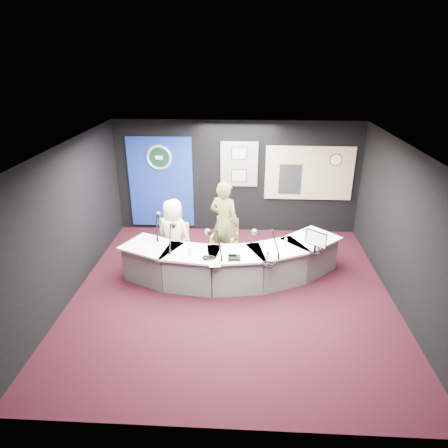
# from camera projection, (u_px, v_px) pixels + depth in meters

# --- Properties ---
(ground) EXTENTS (6.00, 6.00, 0.00)m
(ground) POSITION_uv_depth(u_px,v_px,m) (232.00, 293.00, 7.65)
(ground) COLOR black
(ground) RESTS_ON ground
(ceiling) EXTENTS (6.00, 6.00, 0.02)m
(ceiling) POSITION_uv_depth(u_px,v_px,m) (234.00, 149.00, 6.54)
(ceiling) COLOR silver
(ceiling) RESTS_ON ground
(wall_back) EXTENTS (6.00, 0.02, 2.80)m
(wall_back) POSITION_uv_depth(u_px,v_px,m) (237.00, 178.00, 9.84)
(wall_back) COLOR black
(wall_back) RESTS_ON ground
(wall_front) EXTENTS (6.00, 0.02, 2.80)m
(wall_front) POSITION_uv_depth(u_px,v_px,m) (223.00, 337.00, 4.35)
(wall_front) COLOR black
(wall_front) RESTS_ON ground
(wall_left) EXTENTS (0.02, 6.00, 2.80)m
(wall_left) POSITION_uv_depth(u_px,v_px,m) (68.00, 223.00, 7.25)
(wall_left) COLOR black
(wall_left) RESTS_ON ground
(wall_right) EXTENTS (0.02, 6.00, 2.80)m
(wall_right) POSITION_uv_depth(u_px,v_px,m) (405.00, 230.00, 6.95)
(wall_right) COLOR black
(wall_right) RESTS_ON ground
(broadcast_desk) EXTENTS (4.50, 1.90, 0.75)m
(broadcast_desk) POSITION_uv_depth(u_px,v_px,m) (231.00, 262.00, 8.01)
(broadcast_desk) COLOR silver
(broadcast_desk) RESTS_ON ground
(backdrop_panel) EXTENTS (1.60, 0.05, 2.30)m
(backdrop_panel) POSITION_uv_depth(u_px,v_px,m) (161.00, 183.00, 9.97)
(backdrop_panel) COLOR navy
(backdrop_panel) RESTS_ON wall_back
(agency_seal) EXTENTS (0.63, 0.07, 0.63)m
(agency_seal) POSITION_uv_depth(u_px,v_px,m) (159.00, 157.00, 9.68)
(agency_seal) COLOR silver
(agency_seal) RESTS_ON backdrop_panel
(seal_center) EXTENTS (0.48, 0.01, 0.48)m
(seal_center) POSITION_uv_depth(u_px,v_px,m) (159.00, 157.00, 9.68)
(seal_center) COLOR black
(seal_center) RESTS_ON backdrop_panel
(pinboard) EXTENTS (0.90, 0.04, 1.10)m
(pinboard) POSITION_uv_depth(u_px,v_px,m) (239.00, 164.00, 9.68)
(pinboard) COLOR slate
(pinboard) RESTS_ON wall_back
(framed_photo_upper) EXTENTS (0.34, 0.02, 0.27)m
(framed_photo_upper) POSITION_uv_depth(u_px,v_px,m) (239.00, 153.00, 9.54)
(framed_photo_upper) COLOR gray
(framed_photo_upper) RESTS_ON pinboard
(framed_photo_lower) EXTENTS (0.34, 0.02, 0.27)m
(framed_photo_lower) POSITION_uv_depth(u_px,v_px,m) (239.00, 176.00, 9.76)
(framed_photo_lower) COLOR gray
(framed_photo_lower) RESTS_ON pinboard
(booth_window_frame) EXTENTS (2.12, 0.06, 1.32)m
(booth_window_frame) POSITION_uv_depth(u_px,v_px,m) (309.00, 173.00, 9.67)
(booth_window_frame) COLOR tan
(booth_window_frame) RESTS_ON wall_back
(booth_glow) EXTENTS (2.00, 0.02, 1.20)m
(booth_glow) POSITION_uv_depth(u_px,v_px,m) (309.00, 173.00, 9.66)
(booth_glow) COLOR beige
(booth_glow) RESTS_ON booth_window_frame
(equipment_rack) EXTENTS (0.55, 0.02, 0.75)m
(equipment_rack) POSITION_uv_depth(u_px,v_px,m) (290.00, 179.00, 9.72)
(equipment_rack) COLOR black
(equipment_rack) RESTS_ON booth_window_frame
(wall_clock) EXTENTS (0.28, 0.01, 0.28)m
(wall_clock) POSITION_uv_depth(u_px,v_px,m) (336.00, 160.00, 9.47)
(wall_clock) COLOR white
(wall_clock) RESTS_ON booth_window_frame
(armchair_left) EXTENTS (0.77, 0.77, 1.08)m
(armchair_left) POSITION_uv_depth(u_px,v_px,m) (174.00, 244.00, 8.42)
(armchair_left) COLOR tan
(armchair_left) RESTS_ON ground
(armchair_right) EXTENTS (0.72, 0.72, 1.03)m
(armchair_right) POSITION_uv_depth(u_px,v_px,m) (224.00, 240.00, 8.62)
(armchair_right) COLOR tan
(armchair_right) RESTS_ON ground
(draped_jacket) EXTENTS (0.51, 0.26, 0.70)m
(draped_jacket) POSITION_uv_depth(u_px,v_px,m) (171.00, 235.00, 8.61)
(draped_jacket) COLOR #6B675A
(draped_jacket) RESTS_ON armchair_left
(person_man) EXTENTS (0.86, 0.69, 1.52)m
(person_man) POSITION_uv_depth(u_px,v_px,m) (174.00, 234.00, 8.33)
(person_man) COLOR #FDEFCA
(person_man) RESTS_ON ground
(person_woman) EXTENTS (0.80, 0.69, 1.84)m
(person_woman) POSITION_uv_depth(u_px,v_px,m) (224.00, 223.00, 8.46)
(person_woman) COLOR brown
(person_woman) RESTS_ON ground
(computer_monitor) EXTENTS (0.38, 0.33, 0.32)m
(computer_monitor) POSITION_uv_depth(u_px,v_px,m) (316.00, 238.00, 7.42)
(computer_monitor) COLOR black
(computer_monitor) RESTS_ON broadcast_desk
(desk_phone) EXTENTS (0.23, 0.19, 0.05)m
(desk_phone) POSITION_uv_depth(u_px,v_px,m) (234.00, 258.00, 7.33)
(desk_phone) COLOR black
(desk_phone) RESTS_ON broadcast_desk
(headphones_near) EXTENTS (0.24, 0.24, 0.04)m
(headphones_near) POSITION_uv_depth(u_px,v_px,m) (269.00, 263.00, 7.16)
(headphones_near) COLOR black
(headphones_near) RESTS_ON broadcast_desk
(headphones_far) EXTENTS (0.23, 0.23, 0.04)m
(headphones_far) POSITION_uv_depth(u_px,v_px,m) (208.00, 258.00, 7.36)
(headphones_far) COLOR black
(headphones_far) RESTS_ON broadcast_desk
(paper_stack) EXTENTS (0.31, 0.35, 0.00)m
(paper_stack) POSITION_uv_depth(u_px,v_px,m) (153.00, 252.00, 7.62)
(paper_stack) COLOR white
(paper_stack) RESTS_ON broadcast_desk
(notepad) EXTENTS (0.24, 0.31, 0.00)m
(notepad) POSITION_uv_depth(u_px,v_px,m) (215.00, 263.00, 7.20)
(notepad) COLOR white
(notepad) RESTS_ON broadcast_desk
(boom_mic_a) EXTENTS (0.21, 0.73, 0.60)m
(boom_mic_a) POSITION_uv_depth(u_px,v_px,m) (157.00, 222.00, 8.18)
(boom_mic_a) COLOR black
(boom_mic_a) RESTS_ON broadcast_desk
(boom_mic_b) EXTENTS (0.16, 0.74, 0.60)m
(boom_mic_b) POSITION_uv_depth(u_px,v_px,m) (172.00, 233.00, 7.69)
(boom_mic_b) COLOR black
(boom_mic_b) RESTS_ON broadcast_desk
(boom_mic_c) EXTENTS (0.42, 0.66, 0.60)m
(boom_mic_c) POSITION_uv_depth(u_px,v_px,m) (214.00, 240.00, 7.40)
(boom_mic_c) COLOR black
(boom_mic_c) RESTS_ON broadcast_desk
(boom_mic_d) EXTENTS (0.57, 0.55, 0.60)m
(boom_mic_d) POSITION_uv_depth(u_px,v_px,m) (266.00, 239.00, 7.44)
(boom_mic_d) COLOR black
(boom_mic_d) RESTS_ON broadcast_desk
(water_bottles) EXTENTS (2.49, 0.61, 0.18)m
(water_bottles) POSITION_uv_depth(u_px,v_px,m) (255.00, 248.00, 7.57)
(water_bottles) COLOR silver
(water_bottles) RESTS_ON broadcast_desk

